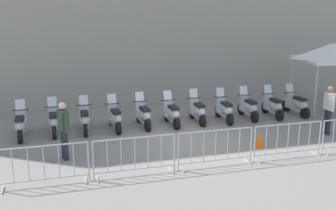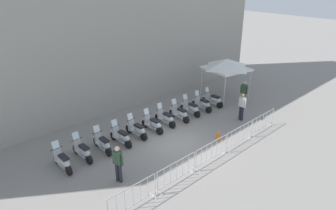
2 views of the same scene
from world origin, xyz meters
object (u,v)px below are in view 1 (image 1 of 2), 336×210
(motorcycle_0, at_px, (21,126))
(motorcycle_2, at_px, (85,120))
(motorcycle_9, at_px, (273,106))
(barrier_segment_1, at_px, (135,157))
(motorcycle_3, at_px, (115,118))
(barrier_segment_0, at_px, (44,166))
(motorcycle_1, at_px, (53,122))
(traffic_cone, at_px, (260,139))
(officer_by_barriers, at_px, (329,107))
(barrier_segment_3, at_px, (288,141))
(motorcycle_7, at_px, (225,110))
(motorcycle_6, at_px, (198,111))
(canopy_tent, at_px, (333,52))
(motorcycle_5, at_px, (172,114))
(barrier_segment_2, at_px, (216,148))
(motorcycle_8, at_px, (249,108))
(officer_near_row_end, at_px, (64,127))
(motorcycle_4, at_px, (144,115))
(motorcycle_10, at_px, (297,105))

(motorcycle_0, xyz_separation_m, motorcycle_2, (2.10, 0.47, 0.00))
(motorcycle_9, relative_size, barrier_segment_1, 0.79)
(motorcycle_3, relative_size, barrier_segment_0, 0.78)
(motorcycle_1, bearing_deg, traffic_cone, -17.44)
(motorcycle_3, bearing_deg, officer_by_barriers, -10.25)
(officer_by_barriers, bearing_deg, barrier_segment_3, -138.05)
(barrier_segment_1, relative_size, barrier_segment_3, 1.00)
(motorcycle_7, height_order, barrier_segment_3, motorcycle_7)
(motorcycle_6, xyz_separation_m, barrier_segment_3, (1.93, -4.04, 0.07))
(motorcycle_9, height_order, canopy_tent, canopy_tent)
(motorcycle_5, relative_size, barrier_segment_2, 0.79)
(barrier_segment_3, bearing_deg, traffic_cone, 115.38)
(barrier_segment_3, bearing_deg, motorcycle_6, 115.56)
(motorcycle_3, xyz_separation_m, motorcycle_8, (5.30, 0.95, 0.00))
(motorcycle_1, distance_m, motorcycle_3, 2.16)
(motorcycle_8, height_order, barrier_segment_0, motorcycle_8)
(barrier_segment_2, height_order, officer_near_row_end, officer_near_row_end)
(motorcycle_4, distance_m, officer_near_row_end, 3.95)
(motorcycle_2, xyz_separation_m, barrier_segment_1, (1.65, -4.07, 0.07))
(motorcycle_2, height_order, barrier_segment_0, motorcycle_2)
(motorcycle_7, distance_m, traffic_cone, 3.10)
(motorcycle_0, xyz_separation_m, motorcycle_4, (4.23, 0.85, 0.00))
(motorcycle_9, bearing_deg, officer_by_barriers, -66.60)
(motorcycle_2, distance_m, motorcycle_8, 6.47)
(motorcycle_0, distance_m, motorcycle_8, 8.63)
(motorcycle_1, relative_size, motorcycle_6, 1.00)
(motorcycle_3, relative_size, barrier_segment_3, 0.78)
(officer_near_row_end, bearing_deg, barrier_segment_0, -98.16)
(motorcycle_3, bearing_deg, motorcycle_10, 9.53)
(barrier_segment_0, bearing_deg, officer_by_barriers, 19.62)
(motorcycle_8, distance_m, officer_by_barriers, 3.17)
(motorcycle_3, bearing_deg, motorcycle_1, -173.07)
(barrier_segment_0, relative_size, canopy_tent, 0.75)
(motorcycle_4, xyz_separation_m, traffic_cone, (3.56, -2.64, -0.18))
(barrier_segment_0, height_order, officer_near_row_end, officer_near_row_end)
(barrier_segment_2, relative_size, traffic_cone, 3.97)
(motorcycle_1, relative_size, barrier_segment_3, 0.79)
(motorcycle_1, relative_size, canopy_tent, 0.59)
(barrier_segment_0, distance_m, barrier_segment_1, 2.30)
(motorcycle_0, xyz_separation_m, barrier_segment_0, (1.49, -3.99, 0.07))
(motorcycle_3, height_order, motorcycle_4, same)
(motorcycle_1, distance_m, barrier_segment_2, 6.12)
(motorcycle_5, height_order, traffic_cone, motorcycle_5)
(motorcycle_2, relative_size, motorcycle_3, 1.01)
(motorcycle_1, distance_m, motorcycle_6, 5.39)
(motorcycle_7, height_order, motorcycle_8, same)
(motorcycle_1, xyz_separation_m, motorcycle_10, (9.59, 1.51, 0.00))
(officer_by_barriers, bearing_deg, barrier_segment_0, -160.38)
(motorcycle_7, distance_m, barrier_segment_0, 7.95)
(motorcycle_4, height_order, traffic_cone, motorcycle_4)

